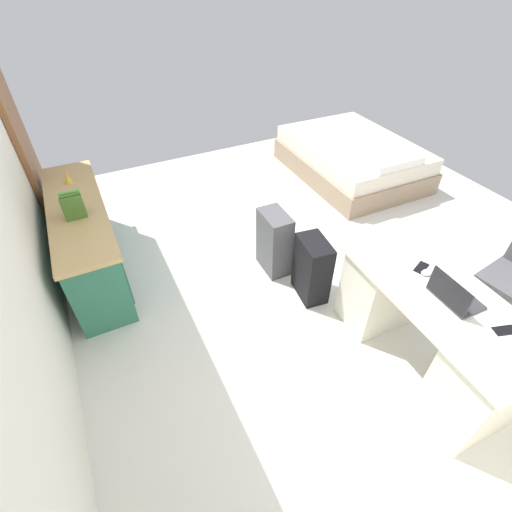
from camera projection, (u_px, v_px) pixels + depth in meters
The scene contains 13 objects.
ground_plane at pixel (311, 264), 3.82m from camera, with size 5.88×5.88×0.00m, color silver.
door_wooden at pixel (22, 142), 3.67m from camera, with size 0.88×0.05×2.04m, color brown.
desk at pixel (428, 328), 2.71m from camera, with size 1.46×0.72×0.74m.
credenza at pixel (87, 239), 3.53m from camera, with size 1.80×0.48×0.74m.
bed at pixel (352, 158), 5.11m from camera, with size 1.92×1.43×0.58m.
suitcase_black at pixel (312, 269), 3.31m from camera, with size 0.36×0.22×0.61m, color black.
suitcase_spare_grey at pixel (274, 242), 3.57m from camera, with size 0.36×0.22×0.64m, color #4C4C51.
laptop at pixel (453, 295), 2.41m from camera, with size 0.32×0.23×0.21m.
computer_mouse at pixel (427, 272), 2.62m from camera, with size 0.06×0.10×0.03m, color white.
cell_phone_near_laptop at pixel (505, 330), 2.25m from camera, with size 0.07×0.14×0.01m, color black.
cell_phone_by_mouse at pixel (421, 268), 2.67m from camera, with size 0.07×0.14×0.01m, color black.
book_row at pixel (73, 206), 3.12m from camera, with size 0.15×0.17×0.21m.
figurine_small at pixel (67, 178), 3.58m from camera, with size 0.08×0.08×0.11m, color gold.
Camera 1 is at (-2.29, 1.77, 2.55)m, focal length 26.04 mm.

